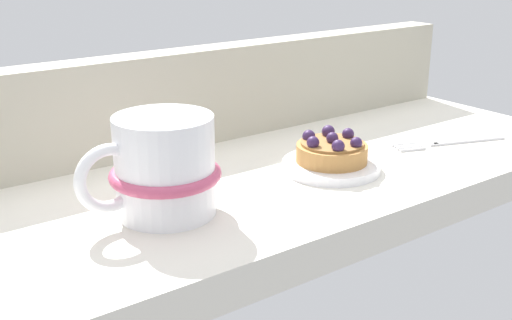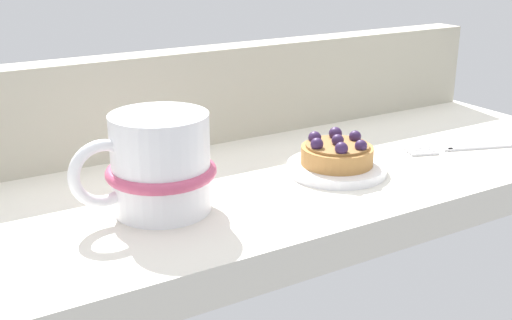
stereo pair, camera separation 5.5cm
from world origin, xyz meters
The scene contains 6 objects.
ground_plane centered at (0.00, 0.00, -1.91)cm, with size 87.79×32.15×3.82cm, color silver.
window_rail_back centered at (0.00, 13.96, 5.83)cm, with size 86.04×4.24×11.67cm, color #B2AD99.
dessert_plate centered at (7.73, -4.00, 0.48)cm, with size 10.88×10.88×1.02cm.
raspberry_tart centered at (7.72, -3.98, 2.31)cm, with size 7.87×7.87×3.44cm.
coffee_mug centered at (-12.84, -3.49, 4.59)cm, with size 13.87×10.37×9.40cm.
dessert_fork centered at (26.00, -5.75, 0.30)cm, with size 15.04×6.61×0.60cm.
Camera 1 is at (-38.63, -53.12, 24.68)cm, focal length 45.15 mm.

